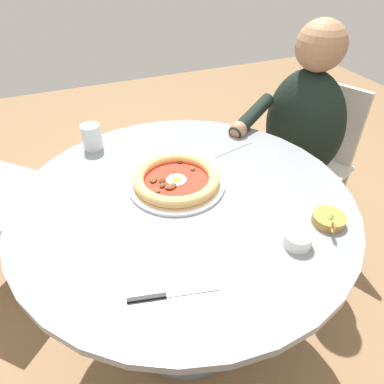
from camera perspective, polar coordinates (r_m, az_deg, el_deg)
The scene contains 10 objects.
ground_plane at distance 1.64m, azimuth -0.95°, elevation -21.28°, with size 6.00×6.00×0.02m, color brown.
dining_table at distance 1.17m, azimuth -1.25°, elevation -6.03°, with size 1.05×1.05×0.73m.
pizza_on_plate at distance 1.11m, azimuth -2.44°, elevation 1.98°, with size 0.31×0.31×0.05m.
water_glass at distance 1.35m, azimuth -16.01°, elevation 8.41°, with size 0.07×0.07×0.09m.
steak_knife at distance 0.83m, azimuth -5.29°, elevation -16.62°, with size 0.21×0.06×0.01m.
ramekin_capers at distance 0.96m, azimuth 16.88°, elevation -7.32°, with size 0.07×0.07×0.04m.
olive_pan at distance 1.05m, azimuth 21.48°, elevation -4.19°, with size 0.09×0.11×0.05m.
fork_utensil at distance 1.32m, azimuth 6.87°, elevation 7.03°, with size 0.17×0.05×0.00m.
diner_person at distance 1.71m, azimuth 16.45°, elevation 4.48°, with size 0.57×0.42×1.13m.
cafe_chair_diner at distance 1.82m, azimuth 18.67°, elevation 6.08°, with size 0.52×0.52×0.82m.
Camera 1 is at (-0.30, -0.78, 1.40)m, focal length 32.61 mm.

